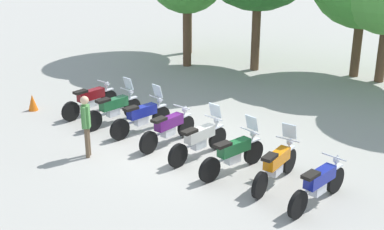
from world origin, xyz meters
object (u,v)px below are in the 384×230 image
object	(u,v)px
motorcycle_0	(91,100)
traffic_cone	(33,102)
motorcycle_7	(319,184)
motorcycle_3	(168,128)
motorcycle_6	(276,164)
motorcycle_1	(114,108)
motorcycle_4	(200,139)
motorcycle_5	(234,153)
person_0	(86,122)
motorcycle_2	(142,116)

from	to	relation	value
motorcycle_0	traffic_cone	bearing A→B (deg)	120.71
motorcycle_7	motorcycle_0	bearing A→B (deg)	91.08
motorcycle_3	motorcycle_7	size ratio (longest dim) A/B	1.01
motorcycle_6	motorcycle_3	bearing A→B (deg)	83.57
motorcycle_1	motorcycle_4	world-z (taller)	same
motorcycle_0	motorcycle_5	bearing A→B (deg)	-92.26
motorcycle_5	motorcycle_1	bearing A→B (deg)	95.40
motorcycle_3	motorcycle_5	xyz separation A→B (m)	(2.34, -0.57, 0.01)
person_0	motorcycle_7	bearing A→B (deg)	156.48
motorcycle_0	motorcycle_3	size ratio (longest dim) A/B	1.00
motorcycle_2	motorcycle_3	world-z (taller)	motorcycle_2
motorcycle_7	traffic_cone	size ratio (longest dim) A/B	3.92
motorcycle_3	person_0	distance (m)	2.32
motorcycle_2	motorcycle_4	bearing A→B (deg)	-89.02
motorcycle_4	traffic_cone	distance (m)	6.60
motorcycle_1	motorcycle_5	distance (m)	4.78
motorcycle_4	motorcycle_7	size ratio (longest dim) A/B	1.00
motorcycle_1	motorcycle_3	distance (m)	2.37
motorcycle_2	person_0	xyz separation A→B (m)	(-0.24, -2.10, 0.48)
motorcycle_6	traffic_cone	bearing A→B (deg)	89.73
motorcycle_2	motorcycle_5	bearing A→B (deg)	-89.13
motorcycle_4	motorcycle_3	bearing A→B (deg)	88.84
motorcycle_7	traffic_cone	bearing A→B (deg)	97.32
motorcycle_2	motorcycle_4	size ratio (longest dim) A/B	0.99
motorcycle_0	traffic_cone	size ratio (longest dim) A/B	3.95
motorcycle_3	person_0	world-z (taller)	person_0
motorcycle_3	motorcycle_2	bearing A→B (deg)	83.20
motorcycle_2	motorcycle_5	distance (m)	3.61
motorcycle_6	person_0	size ratio (longest dim) A/B	1.29
motorcycle_6	traffic_cone	size ratio (longest dim) A/B	3.99
motorcycle_5	person_0	size ratio (longest dim) A/B	1.24
motorcycle_7	person_0	size ratio (longest dim) A/B	1.27
motorcycle_4	motorcycle_7	bearing A→B (deg)	-90.04
motorcycle_5	traffic_cone	world-z (taller)	motorcycle_5
person_0	motorcycle_2	bearing A→B (deg)	-127.41
motorcycle_4	motorcycle_5	bearing A→B (deg)	-92.67
motorcycle_3	motorcycle_0	bearing A→B (deg)	87.30
traffic_cone	motorcycle_1	bearing A→B (deg)	8.66
motorcycle_3	person_0	size ratio (longest dim) A/B	1.28
motorcycle_3	motorcycle_5	size ratio (longest dim) A/B	1.03
motorcycle_1	motorcycle_4	distance (m)	3.57
motorcycle_4	traffic_cone	size ratio (longest dim) A/B	3.93
motorcycle_1	motorcycle_3	xyz separation A→B (m)	(2.33, -0.44, -0.01)
motorcycle_4	motorcycle_6	xyz separation A→B (m)	(2.33, -0.34, 0.00)
motorcycle_1	motorcycle_0	bearing A→B (deg)	89.68
motorcycle_5	motorcycle_6	xyz separation A→B (m)	(1.16, -0.04, 0.00)
motorcycle_2	motorcycle_1	bearing A→B (deg)	99.12
motorcycle_0	motorcycle_5	distance (m)	5.98
motorcycle_1	motorcycle_3	bearing A→B (deg)	-88.81
motorcycle_6	traffic_cone	xyz separation A→B (m)	(-8.92, 0.58, -0.24)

